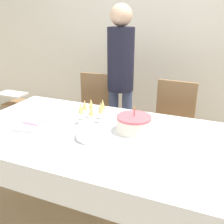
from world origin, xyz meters
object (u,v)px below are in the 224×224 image
at_px(dining_chair_far_left, 94,113).
at_px(high_chair, 19,109).
at_px(dining_chair_far_right, 172,125).
at_px(plate_stack_main, 93,134).
at_px(birthday_cake, 134,124).
at_px(person_standing, 121,71).
at_px(champagne_tray, 92,112).

xyz_separation_m(dining_chair_far_left, high_chair, (-0.97, -0.14, -0.05)).
xyz_separation_m(dining_chair_far_right, plate_stack_main, (-0.40, -0.98, 0.25)).
bearing_deg(dining_chair_far_left, birthday_cake, -46.25).
distance_m(dining_chair_far_right, birthday_cake, 0.83).
relative_size(dining_chair_far_left, birthday_cake, 3.66).
height_order(birthday_cake, high_chair, birthday_cake).
relative_size(birthday_cake, person_standing, 0.16).
bearing_deg(person_standing, high_chair, -171.05).
bearing_deg(birthday_cake, dining_chair_far_right, 77.86).
relative_size(dining_chair_far_left, dining_chair_far_right, 1.00).
height_order(birthday_cake, champagne_tray, birthday_cake).
bearing_deg(dining_chair_far_right, plate_stack_main, -111.97).
distance_m(dining_chair_far_right, person_standing, 0.77).
distance_m(dining_chair_far_left, plate_stack_main, 1.13).
distance_m(dining_chair_far_left, dining_chair_far_right, 0.89).
bearing_deg(high_chair, plate_stack_main, -29.96).
bearing_deg(high_chair, dining_chair_far_right, 4.30).
relative_size(dining_chair_far_right, person_standing, 0.57).
relative_size(dining_chair_far_left, high_chair, 1.35).
relative_size(birthday_cake, plate_stack_main, 1.08).
height_order(champagne_tray, person_standing, person_standing).
height_order(champagne_tray, plate_stack_main, champagne_tray).
height_order(dining_chair_far_left, plate_stack_main, dining_chair_far_left).
height_order(birthday_cake, person_standing, person_standing).
xyz_separation_m(person_standing, high_chair, (-1.27, -0.20, -0.54)).
relative_size(dining_chair_far_right, champagne_tray, 3.37).
height_order(person_standing, high_chair, person_standing).
bearing_deg(birthday_cake, dining_chair_far_left, 133.75).
distance_m(champagne_tray, plate_stack_main, 0.31).
bearing_deg(dining_chair_far_left, champagne_tray, -63.86).
bearing_deg(birthday_cake, person_standing, 117.47).
height_order(dining_chair_far_right, person_standing, person_standing).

